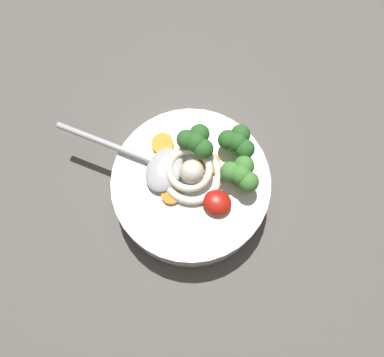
{
  "coord_description": "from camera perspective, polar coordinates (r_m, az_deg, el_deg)",
  "views": [
    {
      "loc": [
        -3.74,
        14.4,
        59.77
      ],
      "look_at": [
        1.93,
        -0.41,
        8.69
      ],
      "focal_mm": 40.17,
      "sensor_mm": 36.0,
      "label": 1
    }
  ],
  "objects": [
    {
      "name": "table_slab",
      "position": [
        0.6,
        1.59,
        -2.95
      ],
      "size": [
        112.55,
        112.55,
        3.44
      ],
      "primitive_type": "cube",
      "color": "#5B5651",
      "rests_on": "ground"
    },
    {
      "name": "soup_bowl",
      "position": [
        0.56,
        -0.0,
        -0.77
      ],
      "size": [
        20.04,
        20.04,
        5.25
      ],
      "color": "white",
      "rests_on": "table_slab"
    },
    {
      "name": "noodle_pile",
      "position": [
        0.53,
        -0.1,
        0.75
      ],
      "size": [
        8.43,
        8.26,
        3.39
      ],
      "color": "silver",
      "rests_on": "soup_bowl"
    },
    {
      "name": "soup_spoon",
      "position": [
        0.53,
        -4.87,
        2.14
      ],
      "size": [
        17.26,
        6.09,
        1.6
      ],
      "rotation": [
        0.0,
        0.0,
        6.26
      ],
      "color": "#B7B7BC",
      "rests_on": "soup_bowl"
    },
    {
      "name": "chili_sauce_dollop",
      "position": [
        0.52,
        3.35,
        -3.2
      ],
      "size": [
        3.51,
        3.16,
        1.58
      ],
      "primitive_type": "ellipsoid",
      "color": "#B2190F",
      "rests_on": "soup_bowl"
    },
    {
      "name": "broccoli_floret_left",
      "position": [
        0.53,
        6.06,
        4.9
      ],
      "size": [
        4.78,
        4.12,
        3.78
      ],
      "color": "#7A9E60",
      "rests_on": "soup_bowl"
    },
    {
      "name": "broccoli_floret_front",
      "position": [
        0.53,
        0.57,
        4.96
      ],
      "size": [
        4.88,
        4.2,
        3.86
      ],
      "color": "#7A9E60",
      "rests_on": "soup_bowl"
    },
    {
      "name": "broccoli_floret_right",
      "position": [
        0.51,
        6.48,
        0.63
      ],
      "size": [
        4.92,
        4.23,
        3.89
      ],
      "color": "#7A9E60",
      "rests_on": "soup_bowl"
    },
    {
      "name": "carrot_slice_center",
      "position": [
        0.53,
        -2.8,
        -2.18
      ],
      "size": [
        2.42,
        2.42,
        0.6
      ],
      "primitive_type": "cylinder",
      "color": "orange",
      "rests_on": "soup_bowl"
    },
    {
      "name": "carrot_slice_far",
      "position": [
        0.55,
        -3.92,
        4.6
      ],
      "size": [
        2.84,
        2.84,
        0.65
      ],
      "primitive_type": "cylinder",
      "color": "orange",
      "rests_on": "soup_bowl"
    },
    {
      "name": "carrot_slice_near_spoon",
      "position": [
        0.54,
        2.35,
        1.96
      ],
      "size": [
        2.74,
        2.74,
        0.59
      ],
      "primitive_type": "cylinder",
      "color": "orange",
      "rests_on": "soup_bowl"
    }
  ]
}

